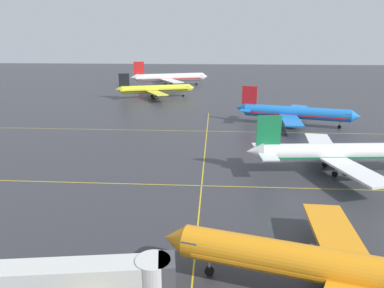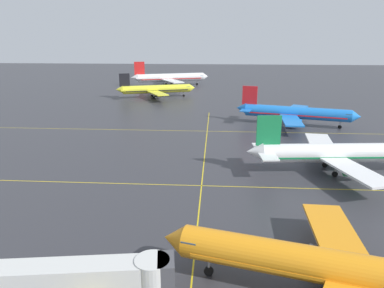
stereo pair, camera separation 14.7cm
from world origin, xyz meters
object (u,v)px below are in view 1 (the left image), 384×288
Objects in this scene: airliner_far_right_stand at (169,78)px; airliner_front_gate at (334,268)px; airliner_third_row at (295,113)px; jet_bridge at (82,277)px; airliner_second_row at (339,153)px; airliner_far_left_stand at (155,89)px.

airliner_front_gate is at bearing -77.01° from airliner_far_right_stand.
airliner_front_gate is at bearing -98.55° from airliner_third_row.
airliner_front_gate is 1.72× the size of jet_bridge.
airliner_second_row is 95.91m from airliner_far_left_stand.
jet_bridge is at bearing -114.56° from airliner_third_row.
airliner_front_gate reaches higher than jet_bridge.
airliner_far_right_stand reaches higher than airliner_front_gate.
airliner_far_right_stand reaches higher than airliner_third_row.
airliner_far_right_stand is 158.13m from jet_bridge.
airliner_far_left_stand is (-49.08, 82.40, -0.33)m from airliner_second_row.
airliner_front_gate is 124.72m from airliner_far_left_stand.
airliner_far_right_stand reaches higher than airliner_far_left_stand.
jet_bridge is at bearing -85.87° from airliner_far_right_stand.
airliner_far_left_stand is 0.83× the size of airliner_far_right_stand.
airliner_far_right_stand reaches higher than jet_bridge.
airliner_third_row is 1.06× the size of airliner_far_left_stand.
airliner_far_left_stand is at bearing -92.41° from airliner_far_right_stand.
airliner_front_gate is 1.08× the size of airliner_far_left_stand.
airliner_front_gate is at bearing 7.61° from jet_bridge.
jet_bridge is (11.40, -157.72, -0.20)m from airliner_far_right_stand.
airliner_third_row is at bearing 81.45° from airliner_front_gate.
airliner_third_row is at bearing 91.21° from airliner_second_row.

